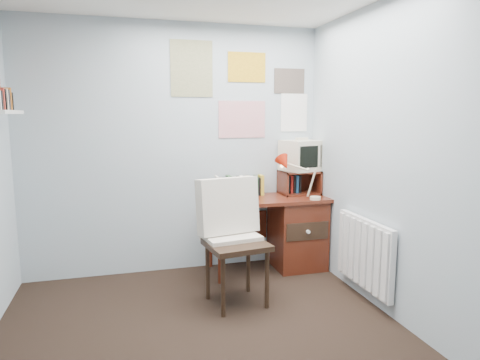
# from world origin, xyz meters

# --- Properties ---
(ground) EXTENTS (3.50, 3.50, 0.00)m
(ground) POSITION_xyz_m (0.00, 0.00, 0.00)
(ground) COLOR black
(ground) RESTS_ON ground
(back_wall) EXTENTS (3.00, 0.02, 2.50)m
(back_wall) POSITION_xyz_m (0.00, 1.75, 1.25)
(back_wall) COLOR #A5AFBC
(back_wall) RESTS_ON ground
(right_wall) EXTENTS (0.02, 3.50, 2.50)m
(right_wall) POSITION_xyz_m (1.50, 0.00, 1.25)
(right_wall) COLOR #A5AFBC
(right_wall) RESTS_ON ground
(desk) EXTENTS (1.20, 0.55, 0.76)m
(desk) POSITION_xyz_m (1.17, 1.48, 0.41)
(desk) COLOR #501F12
(desk) RESTS_ON ground
(desk_chair) EXTENTS (0.60, 0.58, 1.03)m
(desk_chair) POSITION_xyz_m (0.38, 0.77, 0.52)
(desk_chair) COLOR black
(desk_chair) RESTS_ON ground
(desk_lamp) EXTENTS (0.32, 0.29, 0.40)m
(desk_lamp) POSITION_xyz_m (1.32, 1.26, 0.96)
(desk_lamp) COLOR red
(desk_lamp) RESTS_ON desk
(tv_riser) EXTENTS (0.40, 0.30, 0.25)m
(tv_riser) POSITION_xyz_m (1.29, 1.59, 0.89)
(tv_riser) COLOR #501F12
(tv_riser) RESTS_ON desk
(crt_tv) EXTENTS (0.45, 0.43, 0.35)m
(crt_tv) POSITION_xyz_m (1.32, 1.61, 1.19)
(crt_tv) COLOR beige
(crt_tv) RESTS_ON tv_riser
(book_row) EXTENTS (0.60, 0.14, 0.22)m
(book_row) POSITION_xyz_m (0.66, 1.66, 0.87)
(book_row) COLOR #501F12
(book_row) RESTS_ON desk
(radiator) EXTENTS (0.09, 0.80, 0.60)m
(radiator) POSITION_xyz_m (1.46, 0.55, 0.42)
(radiator) COLOR white
(radiator) RESTS_ON right_wall
(wall_shelf) EXTENTS (0.20, 0.62, 0.24)m
(wall_shelf) POSITION_xyz_m (-1.40, 1.10, 1.62)
(wall_shelf) COLOR white
(wall_shelf) RESTS_ON left_wall
(posters_back) EXTENTS (1.20, 0.01, 0.90)m
(posters_back) POSITION_xyz_m (0.70, 1.74, 1.85)
(posters_back) COLOR white
(posters_back) RESTS_ON back_wall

